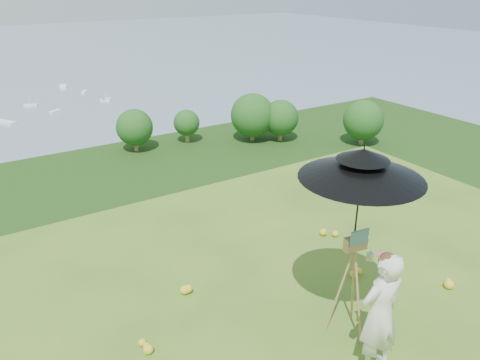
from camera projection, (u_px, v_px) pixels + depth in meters
shoreline_tier at (1, 245)px, 76.06m from camera, size 170.00×28.00×8.00m
slope_trees at (17, 242)px, 36.67m from camera, size 110.00×50.00×6.00m
painter at (380, 313)px, 5.09m from camera, size 0.57×0.39×1.51m
field_easel at (351, 282)px, 5.63m from camera, size 0.65×0.65×1.49m
sun_umbrella at (359, 198)px, 5.21m from camera, size 1.48×1.48×1.26m
painter_cap at (388, 257)px, 4.81m from camera, size 0.19×0.22×0.10m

